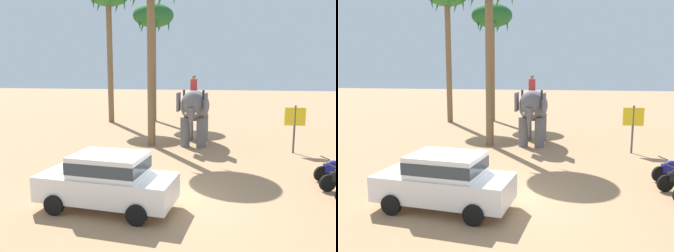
% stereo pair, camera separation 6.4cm
% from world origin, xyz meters
% --- Properties ---
extents(ground_plane, '(120.00, 120.00, 0.00)m').
position_xyz_m(ground_plane, '(0.00, 0.00, 0.00)').
color(ground_plane, tan).
extents(car_sedan_foreground, '(4.27, 2.24, 1.70)m').
position_xyz_m(car_sedan_foreground, '(-1.41, -0.68, 0.93)').
color(car_sedan_foreground, white).
rests_on(car_sedan_foreground, ground).
extents(elephant_with_mahout, '(1.64, 3.87, 3.88)m').
position_xyz_m(elephant_with_mahout, '(0.37, 8.87, 1.99)').
color(elephant_with_mahout, slate).
rests_on(elephant_with_mahout, ground).
extents(motorcycle_end_of_row, '(1.74, 0.75, 0.94)m').
position_xyz_m(motorcycle_end_of_row, '(6.20, 3.20, 0.46)').
color(motorcycle_end_of_row, black).
rests_on(motorcycle_end_of_row, ground).
extents(palm_tree_behind_elephant, '(3.20, 3.20, 10.68)m').
position_xyz_m(palm_tree_behind_elephant, '(-6.85, 16.05, 9.33)').
color(palm_tree_behind_elephant, brown).
rests_on(palm_tree_behind_elephant, ground).
extents(palm_tree_left_of_road, '(3.20, 3.20, 9.21)m').
position_xyz_m(palm_tree_left_of_road, '(-3.66, 17.33, 7.99)').
color(palm_tree_left_of_road, brown).
rests_on(palm_tree_left_of_road, ground).
extents(signboard_yellow, '(1.00, 0.10, 2.40)m').
position_xyz_m(signboard_yellow, '(5.47, 7.57, 1.69)').
color(signboard_yellow, '#4C4C51').
rests_on(signboard_yellow, ground).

